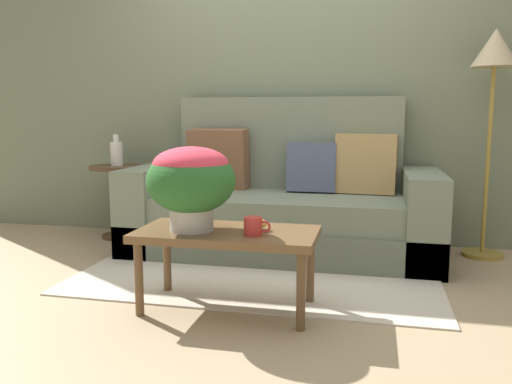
% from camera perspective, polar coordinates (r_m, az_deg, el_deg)
% --- Properties ---
extents(ground_plane, '(14.00, 14.00, 0.00)m').
position_cam_1_polar(ground_plane, '(3.40, 0.15, -9.18)').
color(ground_plane, tan).
extents(wall_back, '(6.40, 0.12, 2.81)m').
position_cam_1_polar(wall_back, '(4.36, 3.49, 13.40)').
color(wall_back, slate).
rests_on(wall_back, ground).
extents(area_rug, '(2.29, 1.68, 0.01)m').
position_cam_1_polar(area_rug, '(3.58, 0.84, -8.17)').
color(area_rug, beige).
rests_on(area_rug, ground).
extents(couch, '(2.28, 0.91, 1.17)m').
position_cam_1_polar(couch, '(3.92, 2.96, -1.57)').
color(couch, '#626B59').
rests_on(couch, ground).
extents(coffee_table, '(0.94, 0.48, 0.43)m').
position_cam_1_polar(coffee_table, '(2.74, -3.20, -5.27)').
color(coffee_table, brown).
rests_on(coffee_table, ground).
extents(side_table, '(0.46, 0.46, 0.61)m').
position_cam_1_polar(side_table, '(4.50, -14.94, 0.42)').
color(side_table, '#4C331E').
rests_on(side_table, ground).
extents(floor_lamp, '(0.32, 0.32, 1.62)m').
position_cam_1_polar(floor_lamp, '(4.08, 24.72, 12.13)').
color(floor_lamp, olive).
rests_on(floor_lamp, ground).
extents(potted_plant, '(0.46, 0.46, 0.44)m').
position_cam_1_polar(potted_plant, '(2.70, -7.16, 1.41)').
color(potted_plant, '#B7B2A8').
rests_on(potted_plant, coffee_table).
extents(coffee_mug, '(0.14, 0.09, 0.09)m').
position_cam_1_polar(coffee_mug, '(2.61, -0.26, -3.78)').
color(coffee_mug, red).
rests_on(coffee_mug, coffee_table).
extents(snack_bowl, '(0.12, 0.12, 0.06)m').
position_cam_1_polar(snack_bowl, '(2.72, -0.00, -3.51)').
color(snack_bowl, gold).
rests_on(snack_bowl, coffee_table).
extents(table_vase, '(0.10, 0.10, 0.26)m').
position_cam_1_polar(table_vase, '(4.48, -15.09, 4.18)').
color(table_vase, silver).
rests_on(table_vase, side_table).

